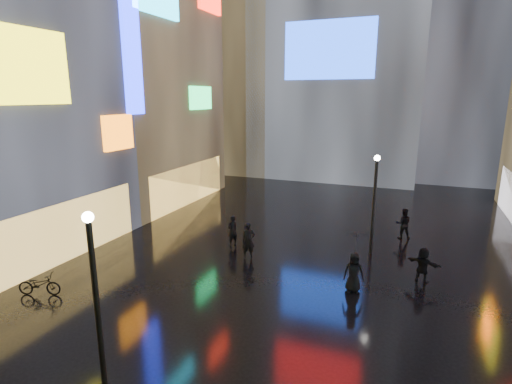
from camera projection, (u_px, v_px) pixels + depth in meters
The scene contains 12 objects.
ground at pixel (311, 250), 21.40m from camera, with size 140.00×140.00×0.00m, color black.
building_left_far at pixel (127, 56), 29.99m from camera, with size 10.28×12.00×22.00m.
tower_flank_left at pixel (238, 49), 43.26m from camera, with size 10.00×10.00×26.00m, color black.
lamp_near at pixel (96, 293), 10.61m from camera, with size 0.30×0.30×5.20m.
lamp_far at pixel (374, 199), 20.30m from camera, with size 0.30×0.30×5.20m.
pedestrian_4 at pixel (354, 273), 16.68m from camera, with size 0.84×0.55×1.72m, color black.
pedestrian_5 at pixel (423, 265), 17.58m from camera, with size 1.48×0.47×1.60m, color black.
pedestrian_6 at pixel (248, 241), 20.11m from camera, with size 0.68×0.45×1.87m, color black.
pedestrian_7 at pixel (403, 224), 22.97m from camera, with size 0.87×0.68×1.79m, color black.
umbrella_2 at pixel (356, 243), 16.37m from camera, with size 1.03×1.05×0.95m, color black.
bicycle at pixel (39, 284), 16.48m from camera, with size 0.62×1.77×0.93m, color black.
pedestrian_8 at pixel (232, 231), 21.86m from camera, with size 0.63×0.41×1.73m, color black.
Camera 1 is at (4.67, 0.26, 8.04)m, focal length 28.00 mm.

